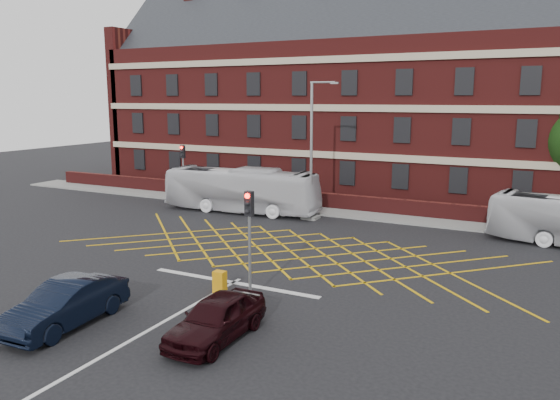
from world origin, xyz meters
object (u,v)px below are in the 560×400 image
at_px(traffic_light_near, 250,255).
at_px(street_lamp, 312,173).
at_px(bus_left, 241,190).
at_px(car_maroon, 216,318).
at_px(utility_cabinet, 220,282).
at_px(traffic_light_far, 184,179).
at_px(direction_signs, 205,182).
at_px(car_navy, 66,304).

distance_m(traffic_light_near, street_lamp, 14.71).
xyz_separation_m(bus_left, street_lamp, (5.20, 0.14, 1.47)).
xyz_separation_m(car_maroon, street_lamp, (-4.45, 17.85, 2.26)).
distance_m(traffic_light_near, utility_cabinet, 1.91).
relative_size(traffic_light_far, street_lamp, 0.49).
bearing_deg(utility_cabinet, traffic_light_far, 130.77).
bearing_deg(car_maroon, bus_left, 118.88).
bearing_deg(utility_cabinet, direction_signs, 126.13).
height_order(car_maroon, street_lamp, street_lamp).
relative_size(bus_left, utility_cabinet, 11.84).
bearing_deg(street_lamp, utility_cabinet, -81.15).
bearing_deg(bus_left, street_lamp, -91.74).
height_order(car_maroon, traffic_light_near, traffic_light_near).
xyz_separation_m(traffic_light_near, street_lamp, (-3.61, 14.21, 1.22)).
distance_m(street_lamp, utility_cabinet, 14.62).
bearing_deg(direction_signs, traffic_light_far, -117.50).
bearing_deg(traffic_light_near, street_lamp, 104.25).
distance_m(car_navy, direction_signs, 23.72).
relative_size(car_navy, traffic_light_near, 1.11).
distance_m(car_maroon, street_lamp, 18.53).
height_order(car_navy, utility_cabinet, car_navy).
height_order(car_maroon, utility_cabinet, car_maroon).
bearing_deg(car_navy, bus_left, 99.83).
height_order(bus_left, direction_signs, bus_left).
height_order(car_navy, car_maroon, car_navy).
xyz_separation_m(street_lamp, utility_cabinet, (2.22, -14.23, -2.53)).
bearing_deg(car_maroon, car_navy, -164.51).
xyz_separation_m(bus_left, direction_signs, (-4.84, 2.70, -0.14)).
relative_size(car_maroon, traffic_light_far, 1.00).
xyz_separation_m(car_navy, direction_signs, (-9.27, 21.83, 0.60)).
bearing_deg(traffic_light_far, car_maroon, -50.81).
distance_m(car_navy, street_lamp, 19.41).
relative_size(car_navy, utility_cabinet, 5.13).
bearing_deg(traffic_light_near, car_navy, -130.85).
bearing_deg(street_lamp, bus_left, -178.41).
distance_m(bus_left, street_lamp, 5.41).
distance_m(traffic_light_far, utility_cabinet, 20.09).
distance_m(traffic_light_near, traffic_light_far, 20.97).
relative_size(car_maroon, street_lamp, 0.49).
xyz_separation_m(bus_left, traffic_light_far, (-5.67, 1.10, 0.24)).
relative_size(traffic_light_far, utility_cabinet, 4.63).
xyz_separation_m(traffic_light_far, street_lamp, (10.88, -0.95, 1.22)).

